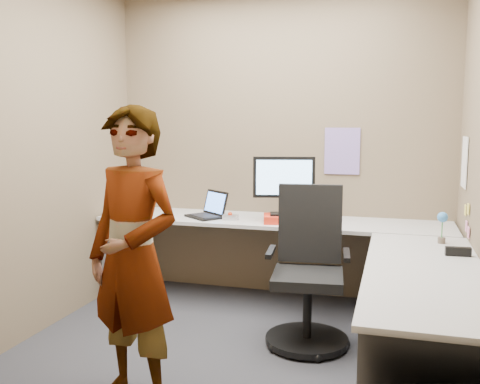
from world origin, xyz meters
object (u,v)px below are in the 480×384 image
(office_chair, at_px, (308,281))
(person, at_px, (133,258))
(monitor, at_px, (284,181))
(desk, at_px, (312,255))

(office_chair, relative_size, person, 0.66)
(monitor, distance_m, person, 1.80)
(monitor, relative_size, office_chair, 0.46)
(office_chair, height_order, person, person)
(monitor, height_order, person, person)
(monitor, bearing_deg, office_chair, -77.81)
(desk, xyz_separation_m, office_chair, (0.00, -0.16, -0.14))
(monitor, bearing_deg, person, -118.85)
(desk, distance_m, monitor, 0.75)
(office_chair, xyz_separation_m, person, (-0.78, -1.08, 0.37))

